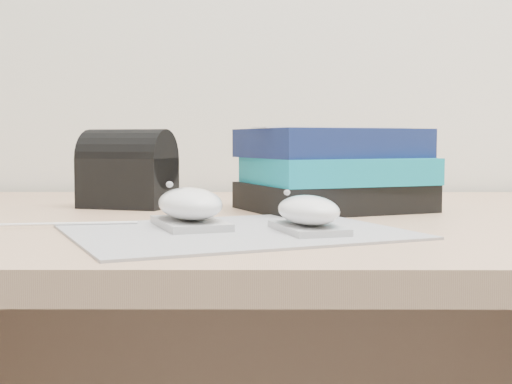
{
  "coord_description": "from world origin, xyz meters",
  "views": [
    {
      "loc": [
        -0.08,
        0.65,
        0.83
      ],
      "look_at": [
        -0.08,
        1.43,
        0.77
      ],
      "focal_mm": 50.0,
      "sensor_mm": 36.0,
      "label": 1
    }
  ],
  "objects_px": {
    "desk": "(315,374)",
    "book_stack": "(334,170)",
    "pouch": "(128,170)",
    "mouse_front": "(308,213)",
    "mouse_rear": "(190,207)"
  },
  "relations": [
    {
      "from": "mouse_rear",
      "to": "pouch",
      "type": "xyz_separation_m",
      "value": [
        -0.11,
        0.25,
        0.03
      ]
    },
    {
      "from": "mouse_rear",
      "to": "book_stack",
      "type": "bearing_deg",
      "value": 50.12
    },
    {
      "from": "desk",
      "to": "pouch",
      "type": "height_order",
      "value": "pouch"
    },
    {
      "from": "mouse_front",
      "to": "pouch",
      "type": "xyz_separation_m",
      "value": [
        -0.24,
        0.29,
        0.03
      ]
    },
    {
      "from": "mouse_front",
      "to": "book_stack",
      "type": "height_order",
      "value": "book_stack"
    },
    {
      "from": "mouse_rear",
      "to": "mouse_front",
      "type": "bearing_deg",
      "value": -16.73
    },
    {
      "from": "pouch",
      "to": "book_stack",
      "type": "bearing_deg",
      "value": -7.72
    },
    {
      "from": "desk",
      "to": "book_stack",
      "type": "distance_m",
      "value": 0.29
    },
    {
      "from": "mouse_front",
      "to": "book_stack",
      "type": "bearing_deg",
      "value": 78.13
    },
    {
      "from": "mouse_rear",
      "to": "book_stack",
      "type": "distance_m",
      "value": 0.28
    },
    {
      "from": "desk",
      "to": "book_stack",
      "type": "bearing_deg",
      "value": -17.0
    },
    {
      "from": "mouse_front",
      "to": "book_stack",
      "type": "xyz_separation_m",
      "value": [
        0.05,
        0.25,
        0.03
      ]
    },
    {
      "from": "desk",
      "to": "mouse_rear",
      "type": "xyz_separation_m",
      "value": [
        -0.16,
        -0.22,
        0.26
      ]
    },
    {
      "from": "desk",
      "to": "mouse_rear",
      "type": "height_order",
      "value": "mouse_rear"
    },
    {
      "from": "desk",
      "to": "mouse_rear",
      "type": "bearing_deg",
      "value": -125.07
    }
  ]
}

